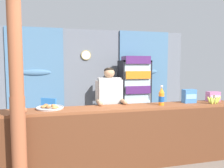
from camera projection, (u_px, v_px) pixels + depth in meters
ground_plane at (103, 148)px, 4.23m from camera, size 7.89×7.89×0.00m
back_wall_curtained at (91, 76)px, 5.92m from camera, size 5.59×0.22×2.64m
stall_counter at (116, 133)px, 3.31m from camera, size 4.38×0.47×0.99m
timber_post at (17, 101)px, 2.70m from camera, size 0.21×0.19×2.51m
drink_fridge at (135, 88)px, 5.70m from camera, size 0.79×0.62×1.90m
bottle_shelf_rack at (106, 103)px, 5.73m from camera, size 0.48×0.28×1.25m
plastic_lawn_chair at (46, 114)px, 5.05m from camera, size 0.61×0.61×0.86m
shopkeeper at (109, 101)px, 3.79m from camera, size 0.51×0.42×1.62m
soda_bottle_orange_soda at (161, 97)px, 3.53m from camera, size 0.09×0.09×0.34m
snack_box_biscuit at (189, 96)px, 3.77m from camera, size 0.23×0.14×0.24m
snack_box_wafer at (213, 96)px, 3.93m from camera, size 0.23×0.13×0.18m
pastry_tray at (50, 107)px, 3.25m from camera, size 0.42×0.42×0.07m
banana_bunch at (214, 100)px, 3.66m from camera, size 0.28×0.06×0.16m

